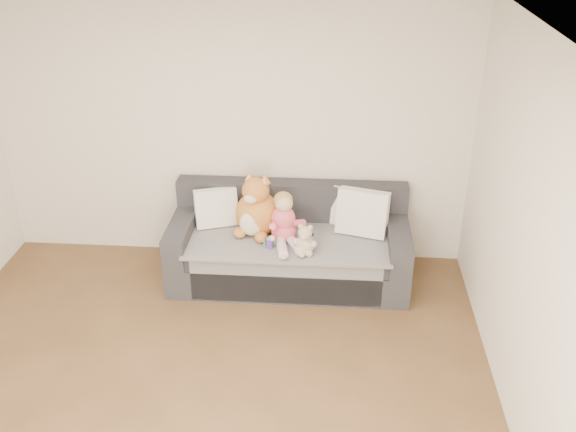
% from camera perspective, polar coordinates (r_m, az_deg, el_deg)
% --- Properties ---
extents(room_shell, '(5.00, 5.00, 5.00)m').
position_cam_1_polar(room_shell, '(4.23, -9.40, -2.21)').
color(room_shell, brown).
rests_on(room_shell, ground).
extents(sofa, '(2.20, 0.94, 0.85)m').
position_cam_1_polar(sofa, '(6.05, 0.13, -2.86)').
color(sofa, '#2A2A2F').
rests_on(sofa, ground).
extents(cushion_left, '(0.43, 0.30, 0.37)m').
position_cam_1_polar(cushion_left, '(6.07, -6.41, 0.75)').
color(cushion_left, white).
rests_on(cushion_left, sofa).
extents(cushion_right_back, '(0.45, 0.33, 0.39)m').
position_cam_1_polar(cushion_right_back, '(6.04, 5.89, 0.72)').
color(cushion_right_back, white).
rests_on(cushion_right_back, sofa).
extents(cushion_right_front, '(0.50, 0.32, 0.44)m').
position_cam_1_polar(cushion_right_front, '(5.91, 6.65, 0.30)').
color(cushion_right_front, white).
rests_on(cushion_right_front, sofa).
extents(toddler, '(0.34, 0.49, 0.48)m').
position_cam_1_polar(toddler, '(5.73, -0.30, -0.55)').
color(toddler, '#E35078').
rests_on(toddler, sofa).
extents(plush_cat, '(0.48, 0.44, 0.63)m').
position_cam_1_polar(plush_cat, '(5.87, -2.76, 0.48)').
color(plush_cat, '#C06B2A').
rests_on(plush_cat, sofa).
extents(teddy_bear, '(0.22, 0.17, 0.29)m').
position_cam_1_polar(teddy_bear, '(5.60, 1.51, -2.29)').
color(teddy_bear, tan).
rests_on(teddy_bear, sofa).
extents(plush_cow, '(0.16, 0.24, 0.19)m').
position_cam_1_polar(plush_cow, '(5.68, 1.70, -2.22)').
color(plush_cow, white).
rests_on(plush_cow, sofa).
extents(sippy_cup, '(0.11, 0.08, 0.12)m').
position_cam_1_polar(sippy_cup, '(5.71, -1.66, -2.29)').
color(sippy_cup, '#5C3EA9').
rests_on(sippy_cup, sofa).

